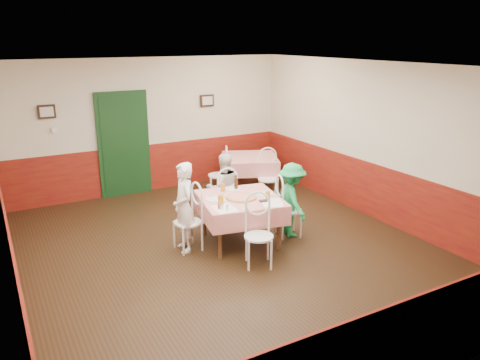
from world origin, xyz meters
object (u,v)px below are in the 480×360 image
main_table (240,220)px  chair_second_a (218,175)px  chair_far (225,199)px  wallet (263,201)px  second_table (250,174)px  chair_right (289,210)px  glass_a (221,200)px  glass_b (268,196)px  chair_second_b (268,179)px  diner_right (292,200)px  pizza (241,197)px  diner_left (184,207)px  chair_left (188,222)px  beer_bottle (236,183)px  diner_far (224,189)px  glass_c (223,187)px  chair_near (259,237)px

main_table → chair_second_a: 2.35m
chair_far → wallet: bearing=103.1°
second_table → chair_right: bearing=-105.0°
chair_right → chair_far: same height
glass_a → glass_b: (0.75, -0.13, -0.01)m
chair_second_b → diner_right: size_ratio=0.73×
diner_right → chair_second_b: bearing=-9.4°
main_table → glass_b: bearing=-41.7°
chair_right → pizza: 0.90m
pizza → diner_left: diner_left is taller
chair_left → chair_right: bearing=76.0°
chair_left → glass_b: chair_left is taller
beer_bottle → diner_far: (0.02, 0.48, -0.24)m
wallet → diner_left: bearing=166.4°
main_table → glass_b: size_ratio=9.25×
glass_b → beer_bottle: bearing=104.7°
diner_left → chair_right: bearing=85.0°
glass_c → wallet: 0.81m
second_table → diner_left: (-2.36, -2.07, 0.33)m
chair_near → diner_right: (1.04, 0.67, 0.17)m
chair_far → glass_a: (-0.58, -1.00, 0.39)m
chair_second_b → beer_bottle: bearing=-116.7°
chair_left → diner_far: 1.25m
chair_second_b → glass_c: (-1.57, -1.07, 0.38)m
glass_a → diner_right: size_ratio=0.13×
chair_left → glass_c: size_ratio=6.77×
chair_near → chair_second_b: size_ratio=1.00×
chair_second_b → chair_left: bearing=-126.0°
diner_left → second_table: bearing=136.7°
glass_a → wallet: glass_a is taller
main_table → diner_left: 0.96m
chair_left → diner_far: size_ratio=0.71×
beer_bottle → wallet: bearing=-84.1°
chair_near → glass_b: chair_near is taller
chair_far → chair_second_a: same height
wallet → diner_far: size_ratio=0.09×
main_table → chair_second_b: (1.48, 1.48, 0.08)m
glass_c → diner_far: (0.25, 0.47, -0.19)m
main_table → second_table: 2.68m
glass_b → diner_right: size_ratio=0.11×
main_table → glass_a: size_ratio=7.83×
chair_far → chair_second_b: bearing=-144.1°
second_table → wallet: size_ratio=10.18×
beer_bottle → second_table: bearing=54.1°
chair_second_b → diner_far: 1.45m
chair_near → glass_a: size_ratio=5.78×
chair_right → diner_left: 1.77m
chair_near → pizza: chair_near is taller
chair_far → diner_far: bearing=-90.8°
beer_bottle → diner_far: diner_far is taller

